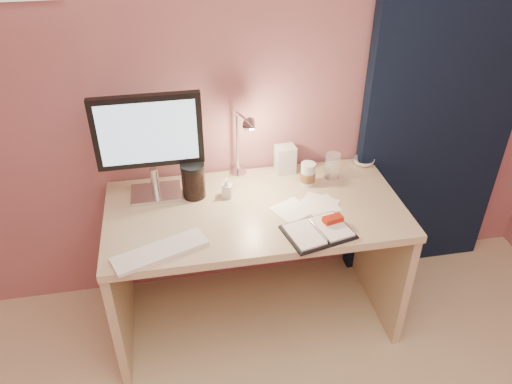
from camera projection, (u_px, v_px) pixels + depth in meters
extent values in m
plane|color=#9F5C6C|center=(241.00, 73.00, 2.36)|extent=(3.50, 0.00, 3.50)
cube|color=black|center=(445.00, 92.00, 2.56)|extent=(0.85, 0.08, 2.20)
cube|color=#C1B188|center=(255.00, 211.00, 2.36)|extent=(1.40, 0.70, 0.04)
cube|color=#C1B188|center=(120.00, 285.00, 2.46)|extent=(0.04, 0.66, 0.69)
cube|color=#C1B188|center=(380.00, 252.00, 2.67)|extent=(0.04, 0.66, 0.69)
cube|color=#C1B188|center=(245.00, 221.00, 2.80)|extent=(1.32, 0.03, 0.55)
cube|color=silver|center=(156.00, 193.00, 2.44)|extent=(0.24, 0.18, 0.02)
cylinder|color=silver|center=(155.00, 180.00, 2.39)|extent=(0.04, 0.04, 0.13)
cube|color=black|center=(148.00, 130.00, 2.25)|extent=(0.49, 0.04, 0.35)
cube|color=#A4C5DE|center=(148.00, 134.00, 2.22)|extent=(0.44, 0.01, 0.29)
cube|color=silver|center=(160.00, 251.00, 2.07)|extent=(0.42, 0.25, 0.02)
cube|color=black|center=(318.00, 232.00, 2.18)|extent=(0.33, 0.27, 0.01)
cube|color=white|center=(304.00, 235.00, 2.16)|extent=(0.16, 0.21, 0.01)
cube|color=white|center=(332.00, 227.00, 2.20)|extent=(0.16, 0.21, 0.01)
cube|color=#9F1A0D|center=(333.00, 219.00, 2.22)|extent=(0.10, 0.06, 0.02)
cube|color=white|center=(321.00, 205.00, 2.36)|extent=(0.17, 0.17, 0.00)
cube|color=white|center=(318.00, 205.00, 2.36)|extent=(0.23, 0.23, 0.00)
cube|color=white|center=(292.00, 210.00, 2.33)|extent=(0.21, 0.21, 0.00)
cylinder|color=silver|center=(308.00, 175.00, 2.48)|extent=(0.07, 0.07, 0.11)
cylinder|color=brown|center=(308.00, 176.00, 2.49)|extent=(0.07, 0.07, 0.05)
cylinder|color=silver|center=(308.00, 165.00, 2.45)|extent=(0.07, 0.07, 0.01)
cylinder|color=white|center=(332.00, 166.00, 2.53)|extent=(0.08, 0.08, 0.13)
imported|color=white|center=(364.00, 162.00, 2.67)|extent=(0.15, 0.15, 0.03)
imported|color=silver|center=(227.00, 188.00, 2.40)|extent=(0.06, 0.06, 0.10)
cylinder|color=black|center=(193.00, 182.00, 2.39)|extent=(0.11, 0.11, 0.16)
cube|color=silver|center=(285.00, 159.00, 2.58)|extent=(0.11, 0.09, 0.15)
cylinder|color=silver|center=(238.00, 173.00, 2.59)|extent=(0.09, 0.09, 0.01)
cylinder|color=silver|center=(237.00, 143.00, 2.49)|extent=(0.01, 0.01, 0.33)
cone|color=silver|center=(231.00, 128.00, 2.27)|extent=(0.08, 0.08, 0.07)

